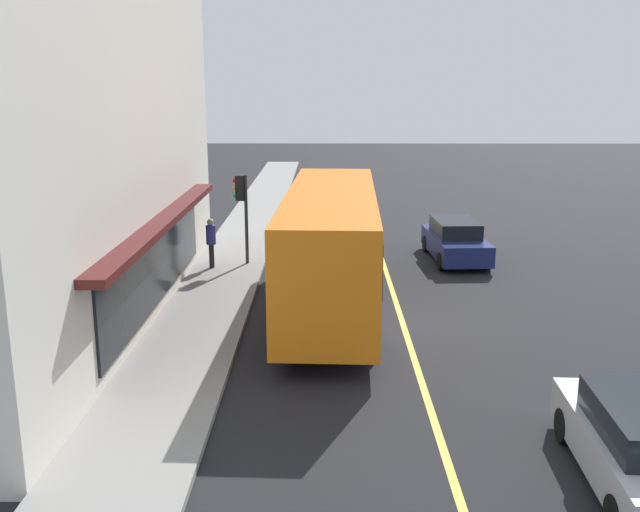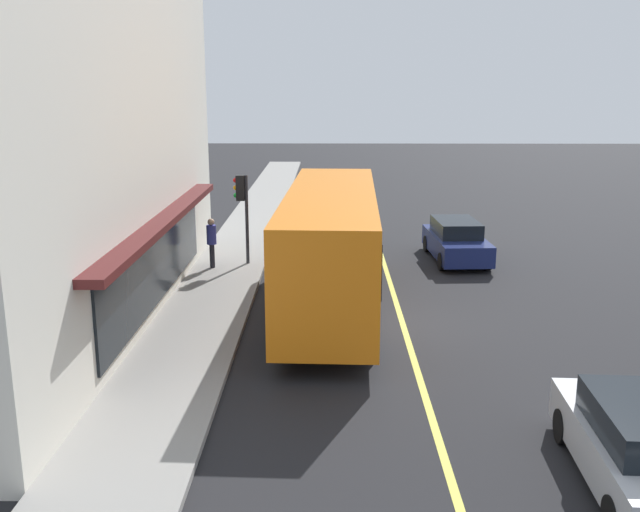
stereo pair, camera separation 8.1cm
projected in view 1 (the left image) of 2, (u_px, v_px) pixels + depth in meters
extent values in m
plane|color=black|center=(403.00, 324.00, 19.66)|extent=(120.00, 120.00, 0.00)
cube|color=gray|center=(200.00, 320.00, 19.68)|extent=(80.00, 2.55, 0.15)
cube|color=#D8D14C|center=(403.00, 323.00, 19.66)|extent=(36.00, 0.16, 0.01)
cube|color=silver|center=(0.00, 131.00, 19.11)|extent=(18.61, 8.12, 10.52)
cube|color=#4C1919|center=(164.00, 220.00, 19.66)|extent=(13.03, 0.70, 0.20)
cube|color=black|center=(158.00, 265.00, 19.97)|extent=(11.17, 0.08, 2.00)
cube|color=orange|center=(331.00, 243.00, 20.52)|extent=(11.09, 2.91, 3.00)
cube|color=black|center=(335.00, 200.00, 25.72)|extent=(0.20, 2.10, 1.80)
cube|color=black|center=(286.00, 232.00, 20.19)|extent=(8.80, 0.39, 1.32)
cube|color=black|center=(375.00, 233.00, 20.08)|extent=(8.80, 0.39, 1.32)
cube|color=#0CF259|center=(336.00, 176.00, 25.57)|extent=(0.15, 1.90, 0.36)
cube|color=#2D2D33|center=(335.00, 243.00, 26.20)|extent=(0.25, 2.40, 0.40)
cylinder|color=black|center=(301.00, 262.00, 24.34)|extent=(1.01, 0.34, 1.00)
cylinder|color=black|center=(367.00, 263.00, 24.24)|extent=(1.01, 0.34, 1.00)
cylinder|color=black|center=(281.00, 332.00, 17.51)|extent=(1.01, 0.34, 1.00)
cylinder|color=black|center=(372.00, 334.00, 17.41)|extent=(1.01, 0.34, 1.00)
cylinder|color=#2D2D33|center=(246.00, 220.00, 25.26)|extent=(0.12, 0.12, 3.20)
cube|color=black|center=(240.00, 188.00, 24.99)|extent=(0.30, 0.30, 0.90)
sphere|color=red|center=(235.00, 180.00, 24.93)|extent=(0.18, 0.18, 0.18)
sphere|color=orange|center=(235.00, 188.00, 24.99)|extent=(0.18, 0.18, 0.18)
sphere|color=green|center=(235.00, 195.00, 25.05)|extent=(0.18, 0.18, 0.18)
cube|color=#B7BABF|center=(640.00, 453.00, 11.63)|extent=(4.39, 2.03, 0.75)
cylinder|color=black|center=(565.00, 426.00, 13.12)|extent=(0.65, 0.25, 0.64)
cube|color=navy|center=(455.00, 245.00, 26.54)|extent=(4.39, 2.02, 0.75)
cube|color=black|center=(455.00, 227.00, 26.53)|extent=(2.48, 1.63, 0.55)
cylinder|color=black|center=(487.00, 261.00, 25.26)|extent=(0.65, 0.25, 0.64)
cylinder|color=black|center=(442.00, 261.00, 25.19)|extent=(0.65, 0.25, 0.64)
cylinder|color=black|center=(467.00, 243.00, 28.01)|extent=(0.65, 0.25, 0.64)
cylinder|color=black|center=(426.00, 244.00, 27.94)|extent=(0.65, 0.25, 0.64)
cylinder|color=black|center=(212.00, 256.00, 24.93)|extent=(0.18, 0.18, 0.85)
cylinder|color=#33388C|center=(211.00, 235.00, 24.75)|extent=(0.34, 0.34, 0.67)
sphere|color=tan|center=(210.00, 222.00, 24.64)|extent=(0.24, 0.24, 0.24)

